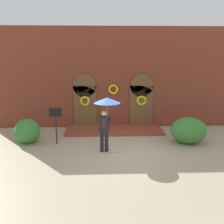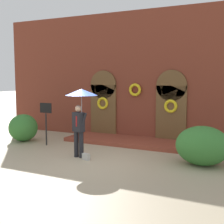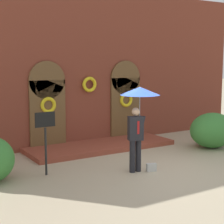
{
  "view_description": "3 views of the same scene",
  "coord_description": "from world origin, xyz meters",
  "px_view_note": "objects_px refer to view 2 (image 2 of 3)",
  "views": [
    {
      "loc": [
        -0.6,
        -9.99,
        4.1
      ],
      "look_at": [
        -0.15,
        1.7,
        1.4
      ],
      "focal_mm": 40.0,
      "sensor_mm": 36.0,
      "label": 1
    },
    {
      "loc": [
        5.2,
        -8.71,
        2.76
      ],
      "look_at": [
        0.12,
        1.38,
        1.48
      ],
      "focal_mm": 50.0,
      "sensor_mm": 36.0,
      "label": 2
    },
    {
      "loc": [
        -6.38,
        -8.08,
        3.12
      ],
      "look_at": [
        -0.41,
        1.63,
        1.49
      ],
      "focal_mm": 60.0,
      "sensor_mm": 36.0,
      "label": 3
    }
  ],
  "objects_px": {
    "person_with_umbrella": "(81,102)",
    "shrub_right": "(203,146)",
    "sign_post": "(46,117)",
    "handbag": "(86,157)",
    "shrub_left": "(23,128)"
  },
  "relations": [
    {
      "from": "person_with_umbrella",
      "to": "handbag",
      "type": "height_order",
      "value": "person_with_umbrella"
    },
    {
      "from": "person_with_umbrella",
      "to": "handbag",
      "type": "distance_m",
      "value": 1.84
    },
    {
      "from": "handbag",
      "to": "shrub_left",
      "type": "height_order",
      "value": "shrub_left"
    },
    {
      "from": "person_with_umbrella",
      "to": "shrub_right",
      "type": "xyz_separation_m",
      "value": [
        3.89,
        0.94,
        -1.29
      ]
    },
    {
      "from": "person_with_umbrella",
      "to": "sign_post",
      "type": "xyz_separation_m",
      "value": [
        -2.31,
        1.03,
        -0.75
      ]
    },
    {
      "from": "shrub_right",
      "to": "sign_post",
      "type": "bearing_deg",
      "value": 179.15
    },
    {
      "from": "shrub_left",
      "to": "shrub_right",
      "type": "bearing_deg",
      "value": -2.27
    },
    {
      "from": "handbag",
      "to": "shrub_left",
      "type": "relative_size",
      "value": 0.22
    },
    {
      "from": "sign_post",
      "to": "shrub_left",
      "type": "distance_m",
      "value": 1.54
    },
    {
      "from": "shrub_right",
      "to": "person_with_umbrella",
      "type": "bearing_deg",
      "value": -166.45
    },
    {
      "from": "sign_post",
      "to": "person_with_umbrella",
      "type": "bearing_deg",
      "value": -23.96
    },
    {
      "from": "sign_post",
      "to": "shrub_left",
      "type": "xyz_separation_m",
      "value": [
        -1.41,
        0.21,
        -0.58
      ]
    },
    {
      "from": "shrub_left",
      "to": "shrub_right",
      "type": "xyz_separation_m",
      "value": [
        7.61,
        -0.3,
        0.04
      ]
    },
    {
      "from": "handbag",
      "to": "sign_post",
      "type": "relative_size",
      "value": 0.16
    },
    {
      "from": "sign_post",
      "to": "shrub_left",
      "type": "bearing_deg",
      "value": 171.53
    }
  ]
}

